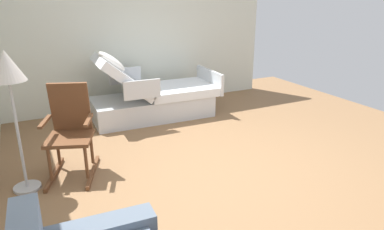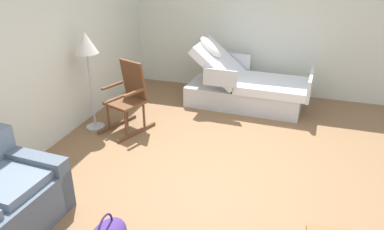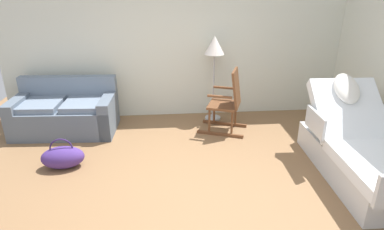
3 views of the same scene
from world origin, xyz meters
name	(u,v)px [view 3 (image 3 of 3)]	position (x,y,z in m)	size (l,w,h in m)	color
ground_plane	(189,188)	(0.00, 0.00, 0.00)	(7.29, 7.29, 0.00)	olive
back_wall	(178,41)	(0.00, 2.43, 1.35)	(6.03, 0.10, 2.70)	silver
hospital_bed	(361,155)	(2.18, 0.07, 0.32)	(1.07, 2.09, 1.19)	silver
couch	(66,114)	(-1.88, 1.82, 0.31)	(1.64, 0.93, 0.85)	slate
rocking_chair	(228,102)	(0.76, 1.58, 0.50)	(0.88, 0.71, 1.05)	brown
floor_lamp	(214,51)	(0.60, 2.10, 1.23)	(0.34, 0.34, 1.48)	#B2B5BA
duffel_bag	(63,157)	(-1.64, 0.63, 0.15)	(0.58, 0.36, 0.43)	#472D7A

